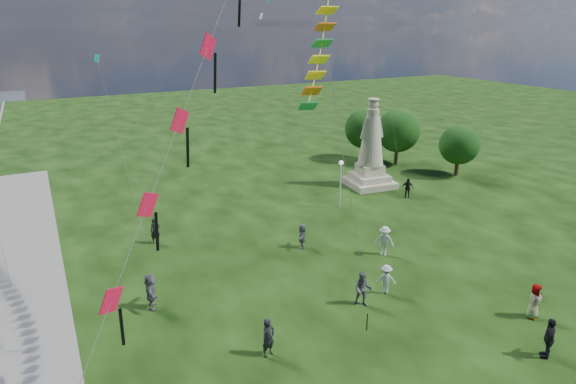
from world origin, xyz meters
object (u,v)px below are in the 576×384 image
lamppost (341,174)px  person_4 (535,301)px  person_5 (151,291)px  person_2 (386,279)px  person_11 (302,236)px  person_6 (155,231)px  person_0 (268,338)px  person_8 (384,241)px  person_1 (363,289)px  person_9 (408,188)px  statue (371,154)px  person_3 (549,338)px

lamppost → person_4: lamppost is taller
lamppost → person_5: lamppost is taller
person_2 → person_11: person_2 is taller
lamppost → person_6: 14.14m
person_0 → person_5: bearing=104.0°
person_0 → person_8: size_ratio=0.94×
person_1 → person_6: person_1 is taller
lamppost → person_5: (-15.96, -7.21, -1.80)m
person_9 → person_11: bearing=-119.0°
person_6 → statue: bearing=14.8°
person_4 → person_1: bearing=129.3°
lamppost → person_6: lamppost is taller
statue → lamppost: statue is taller
lamppost → person_3: lamppost is taller
lamppost → person_8: size_ratio=2.02×
person_4 → person_6: bearing=114.5°
person_1 → person_3: 8.28m
person_1 → person_4: person_1 is taller
person_3 → person_11: (-4.03, 14.08, -0.14)m
lamppost → person_0: (-12.38, -13.21, -1.86)m
person_4 → person_2: bearing=118.1°
statue → person_4: size_ratio=4.26×
person_4 → person_9: (6.07, 16.06, -0.06)m
person_5 → person_8: 13.96m
person_0 → person_11: bearing=36.1°
person_0 → person_9: 22.50m
statue → person_4: 20.76m
lamppost → person_9: lamppost is taller
person_1 → person_8: (4.50, 3.98, 0.02)m
statue → person_9: 4.53m
person_1 → person_2: size_ratio=1.14×
statue → person_11: size_ratio=4.73×
person_3 → person_6: (-12.08, 19.04, -0.07)m
statue → person_6: 19.72m
statue → person_1: 19.47m
person_0 → person_3: 11.84m
person_0 → person_9: size_ratio=1.08×
person_1 → person_0: bearing=-128.0°
person_4 → person_5: person_5 is taller
person_2 → person_8: bearing=-91.4°
person_4 → person_0: bearing=149.3°
person_8 → person_9: (8.24, 7.39, -0.12)m
lamppost → person_9: size_ratio=2.30×
person_6 → person_9: 20.25m
person_5 → person_8: person_5 is taller
lamppost → person_9: 6.53m
person_5 → person_11: size_ratio=1.19×
person_4 → lamppost: bearing=74.9°
person_9 → person_11: size_ratio=1.03×
person_3 → person_4: person_3 is taller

